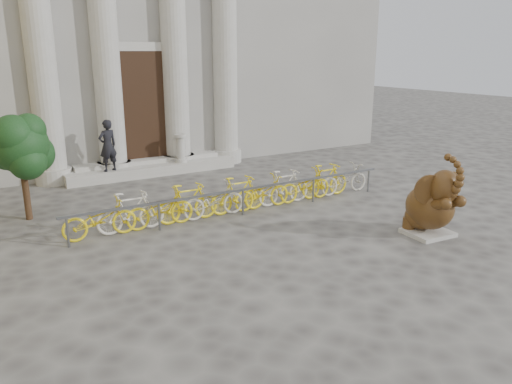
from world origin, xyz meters
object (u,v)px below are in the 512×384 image
tree (21,147)px  elephant_statue (431,206)px  bike_rack (238,194)px  pedestrian (108,146)px

tree → elephant_statue: bearing=-37.5°
tree → bike_rack: bearing=-24.8°
pedestrian → tree: bearing=29.5°
bike_rack → tree: (-4.90, 2.26, 1.40)m
tree → pedestrian: tree is taller
elephant_statue → tree: 10.07m
bike_rack → elephant_statue: bearing=-51.6°
bike_rack → tree: bearing=155.2°
elephant_statue → pedestrian: size_ratio=1.18×
bike_rack → tree: size_ratio=3.40×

